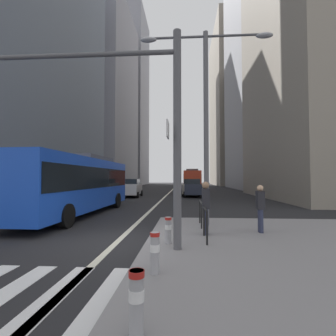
# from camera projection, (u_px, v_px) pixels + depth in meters

# --- Properties ---
(ground_plane) EXTENTS (160.00, 160.00, 0.00)m
(ground_plane) POSITION_uv_depth(u_px,v_px,m) (166.00, 196.00, 28.03)
(ground_plane) COLOR black
(median_island) EXTENTS (9.00, 10.00, 0.15)m
(median_island) POSITION_uv_depth(u_px,v_px,m) (308.00, 251.00, 6.72)
(median_island) COLOR gray
(median_island) RESTS_ON ground
(lane_centre_line) EXTENTS (0.20, 80.00, 0.01)m
(lane_centre_line) POSITION_uv_depth(u_px,v_px,m) (171.00, 191.00, 38.00)
(lane_centre_line) COLOR beige
(lane_centre_line) RESTS_ON ground
(office_tower_left_mid) EXTENTS (10.95, 22.11, 41.07)m
(office_tower_left_mid) POSITION_uv_depth(u_px,v_px,m) (105.00, 97.00, 57.09)
(office_tower_left_mid) COLOR gray
(office_tower_left_mid) RESTS_ON ground
(office_tower_left_far) EXTENTS (11.50, 17.01, 53.89)m
(office_tower_left_far) POSITION_uv_depth(u_px,v_px,m) (127.00, 99.00, 78.91)
(office_tower_left_far) COLOR gray
(office_tower_left_far) RESTS_ON ground
(office_tower_right_mid) EXTENTS (11.10, 19.09, 47.36)m
(office_tower_right_mid) POSITION_uv_depth(u_px,v_px,m) (261.00, 67.00, 48.62)
(office_tower_right_mid) COLOR #9E9EA3
(office_tower_right_mid) RESTS_ON ground
(office_tower_right_far) EXTENTS (12.71, 25.22, 45.35)m
(office_tower_right_far) POSITION_uv_depth(u_px,v_px,m) (235.00, 107.00, 72.81)
(office_tower_right_far) COLOR gray
(office_tower_right_far) RESTS_ON ground
(city_bus_blue_oncoming) EXTENTS (2.87, 11.05, 3.40)m
(city_bus_blue_oncoming) POSITION_uv_depth(u_px,v_px,m) (78.00, 182.00, 13.88)
(city_bus_blue_oncoming) COLOR blue
(city_bus_blue_oncoming) RESTS_ON ground
(sedan_white_oncoming) EXTENTS (2.04, 4.30, 1.94)m
(sedan_white_oncoming) POSITION_uv_depth(u_px,v_px,m) (23.00, 197.00, 14.06)
(sedan_white_oncoming) COLOR silver
(sedan_white_oncoming) RESTS_ON ground
(city_bus_red_receding) EXTENTS (2.77, 11.29, 3.40)m
(city_bus_red_receding) POSITION_uv_depth(u_px,v_px,m) (192.00, 179.00, 40.31)
(city_bus_red_receding) COLOR red
(city_bus_red_receding) RESTS_ON ground
(car_oncoming_mid) EXTENTS (2.18, 4.52, 1.94)m
(car_oncoming_mid) POSITION_uv_depth(u_px,v_px,m) (123.00, 186.00, 31.53)
(car_oncoming_mid) COLOR black
(car_oncoming_mid) RESTS_ON ground
(car_receding_near) EXTENTS (2.08, 4.53, 1.94)m
(car_receding_near) POSITION_uv_depth(u_px,v_px,m) (193.00, 188.00, 27.20)
(car_receding_near) COLOR #232838
(car_receding_near) RESTS_ON ground
(car_receding_far) EXTENTS (2.07, 4.59, 1.94)m
(car_receding_far) POSITION_uv_depth(u_px,v_px,m) (190.00, 187.00, 28.87)
(car_receding_far) COLOR #B2A899
(car_receding_far) RESTS_ON ground
(car_oncoming_far) EXTENTS (2.18, 4.45, 1.94)m
(car_oncoming_far) POSITION_uv_depth(u_px,v_px,m) (131.00, 188.00, 26.93)
(car_oncoming_far) COLOR silver
(car_oncoming_far) RESTS_ON ground
(traffic_signal_gantry) EXTENTS (6.73, 0.65, 6.00)m
(traffic_signal_gantry) POSITION_uv_depth(u_px,v_px,m) (96.00, 104.00, 6.97)
(traffic_signal_gantry) COLOR #515156
(traffic_signal_gantry) RESTS_ON median_island
(street_lamp_post) EXTENTS (5.50, 0.32, 8.00)m
(street_lamp_post) POSITION_uv_depth(u_px,v_px,m) (206.00, 100.00, 10.25)
(street_lamp_post) COLOR #56565B
(street_lamp_post) RESTS_ON median_island
(bollard_front) EXTENTS (0.20, 0.20, 0.78)m
(bollard_front) POSITION_uv_depth(u_px,v_px,m) (136.00, 299.00, 3.02)
(bollard_front) COLOR #99999E
(bollard_front) RESTS_ON median_island
(bollard_left) EXTENTS (0.20, 0.20, 0.82)m
(bollard_left) POSITION_uv_depth(u_px,v_px,m) (155.00, 250.00, 4.97)
(bollard_left) COLOR #99999E
(bollard_left) RESTS_ON median_island
(bollard_right) EXTENTS (0.20, 0.20, 0.76)m
(bollard_right) POSITION_uv_depth(u_px,v_px,m) (168.00, 229.00, 7.26)
(bollard_right) COLOR #99999E
(bollard_right) RESTS_ON median_island
(pedestrian_railing) EXTENTS (0.06, 3.50, 0.98)m
(pedestrian_railing) POSITION_uv_depth(u_px,v_px,m) (203.00, 212.00, 8.81)
(pedestrian_railing) COLOR black
(pedestrian_railing) RESTS_ON median_island
(pedestrian_waiting) EXTENTS (0.25, 0.39, 1.78)m
(pedestrian_waiting) POSITION_uv_depth(u_px,v_px,m) (206.00, 205.00, 8.39)
(pedestrian_waiting) COLOR #2D334C
(pedestrian_waiting) RESTS_ON median_island
(pedestrian_walking) EXTENTS (0.26, 0.39, 1.66)m
(pedestrian_walking) POSITION_uv_depth(u_px,v_px,m) (260.00, 206.00, 8.74)
(pedestrian_walking) COLOR #2D334C
(pedestrian_walking) RESTS_ON median_island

